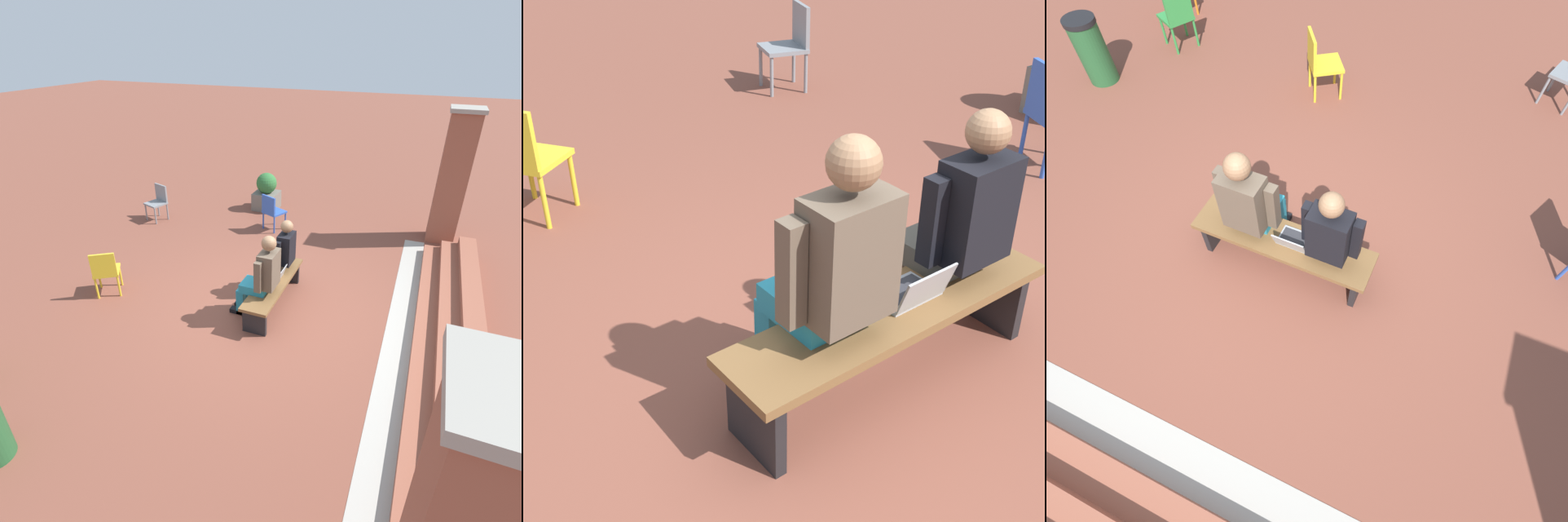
% 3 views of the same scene
% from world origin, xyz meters
% --- Properties ---
extents(ground_plane, '(60.00, 60.00, 0.00)m').
position_xyz_m(ground_plane, '(0.00, 0.00, 0.00)').
color(ground_plane, brown).
extents(bench, '(1.80, 0.44, 0.45)m').
position_xyz_m(bench, '(-0.08, 0.06, 0.35)').
color(bench, brown).
rests_on(bench, ground).
extents(person_student, '(0.54, 0.68, 1.34)m').
position_xyz_m(person_student, '(-0.56, -0.01, 0.72)').
color(person_student, '#4C473D').
rests_on(person_student, ground).
extents(person_adult, '(0.59, 0.74, 1.42)m').
position_xyz_m(person_adult, '(0.26, -0.01, 0.75)').
color(person_adult, teal).
rests_on(person_adult, ground).
extents(laptop, '(0.32, 0.29, 0.21)m').
position_xyz_m(laptop, '(-0.20, 0.07, 0.50)').
color(laptop, '#9EA0A5').
rests_on(laptop, bench).
extents(plastic_chair_far_right, '(0.58, 0.58, 0.84)m').
position_xyz_m(plastic_chair_far_right, '(0.70, -2.69, 0.48)').
color(plastic_chair_far_right, gold).
rests_on(plastic_chair_far_right, ground).
extents(plastic_chair_mid_courtyard, '(0.53, 0.53, 0.84)m').
position_xyz_m(plastic_chair_mid_courtyard, '(-2.44, -3.80, 0.48)').
color(plastic_chair_mid_courtyard, gray).
rests_on(plastic_chair_mid_courtyard, ground).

